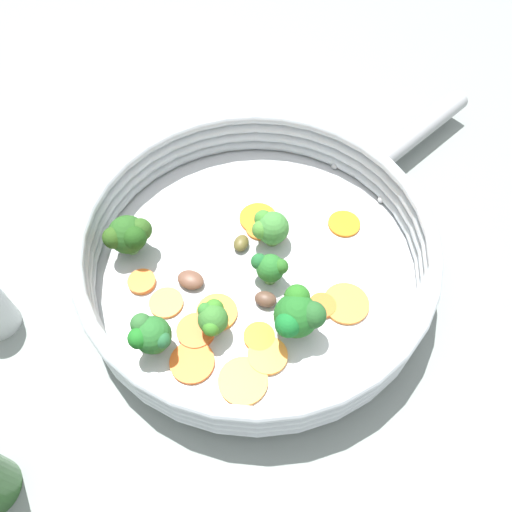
# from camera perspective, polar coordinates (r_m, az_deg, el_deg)

# --- Properties ---
(ground_plane) EXTENTS (4.00, 4.00, 0.00)m
(ground_plane) POSITION_cam_1_polar(r_m,az_deg,el_deg) (0.56, -0.00, -1.80)
(ground_plane) COLOR slate
(skillet) EXTENTS (0.36, 0.36, 0.02)m
(skillet) POSITION_cam_1_polar(r_m,az_deg,el_deg) (0.55, -0.00, -1.35)
(skillet) COLOR #B2B5B7
(skillet) RESTS_ON ground_plane
(skillet_rim_wall) EXTENTS (0.37, 0.37, 0.06)m
(skillet_rim_wall) POSITION_cam_1_polar(r_m,az_deg,el_deg) (0.52, -0.00, 0.82)
(skillet_rim_wall) COLOR #AFB7BD
(skillet_rim_wall) RESTS_ON skillet
(skillet_handle) EXTENTS (0.18, 0.13, 0.03)m
(skillet_handle) POSITION_cam_1_polar(r_m,az_deg,el_deg) (0.69, 17.65, 13.14)
(skillet_handle) COLOR #999B9E
(skillet_handle) RESTS_ON skillet
(skillet_rivet_left) EXTENTS (0.01, 0.01, 0.01)m
(skillet_rivet_left) POSITION_cam_1_polar(r_m,az_deg,el_deg) (0.61, 14.14, 6.32)
(skillet_rivet_left) COLOR #B6B5B8
(skillet_rivet_left) RESTS_ON skillet
(skillet_rivet_right) EXTENTS (0.01, 0.01, 0.01)m
(skillet_rivet_right) POSITION_cam_1_polar(r_m,az_deg,el_deg) (0.64, 9.01, 10.14)
(skillet_rivet_right) COLOR #AFB1B3
(skillet_rivet_right) RESTS_ON skillet
(carrot_slice_0) EXTENTS (0.06, 0.06, 0.00)m
(carrot_slice_0) POSITION_cam_1_polar(r_m,az_deg,el_deg) (0.53, 10.25, -5.37)
(carrot_slice_0) COLOR orange
(carrot_slice_0) RESTS_ON skillet
(carrot_slice_1) EXTENTS (0.07, 0.07, 0.00)m
(carrot_slice_1) POSITION_cam_1_polar(r_m,az_deg,el_deg) (0.48, -1.51, -14.10)
(carrot_slice_1) COLOR orange
(carrot_slice_1) RESTS_ON skillet
(carrot_slice_2) EXTENTS (0.04, 0.04, 0.00)m
(carrot_slice_2) POSITION_cam_1_polar(r_m,az_deg,el_deg) (0.53, -10.23, -5.29)
(carrot_slice_2) COLOR orange
(carrot_slice_2) RESTS_ON skillet
(carrot_slice_3) EXTENTS (0.06, 0.06, 0.00)m
(carrot_slice_3) POSITION_cam_1_polar(r_m,az_deg,el_deg) (0.49, -7.31, -11.95)
(carrot_slice_3) COLOR orange
(carrot_slice_3) RESTS_ON skillet
(carrot_slice_4) EXTENTS (0.04, 0.04, 0.00)m
(carrot_slice_4) POSITION_cam_1_polar(r_m,az_deg,el_deg) (0.57, 1.90, 3.11)
(carrot_slice_4) COLOR orange
(carrot_slice_4) RESTS_ON skillet
(carrot_slice_5) EXTENTS (0.05, 0.05, 0.00)m
(carrot_slice_5) POSITION_cam_1_polar(r_m,az_deg,el_deg) (0.58, 10.04, 3.64)
(carrot_slice_5) COLOR orange
(carrot_slice_5) RESTS_ON skillet
(carrot_slice_6) EXTENTS (0.03, 0.03, 0.00)m
(carrot_slice_6) POSITION_cam_1_polar(r_m,az_deg,el_deg) (0.57, 0.44, 3.21)
(carrot_slice_6) COLOR orange
(carrot_slice_6) RESTS_ON skillet
(carrot_slice_7) EXTENTS (0.04, 0.04, 0.01)m
(carrot_slice_7) POSITION_cam_1_polar(r_m,az_deg,el_deg) (0.51, -6.90, -8.52)
(carrot_slice_7) COLOR orange
(carrot_slice_7) RESTS_ON skillet
(carrot_slice_8) EXTENTS (0.04, 0.04, 0.01)m
(carrot_slice_8) POSITION_cam_1_polar(r_m,az_deg,el_deg) (0.50, 0.37, -9.22)
(carrot_slice_8) COLOR orange
(carrot_slice_8) RESTS_ON skillet
(carrot_slice_9) EXTENTS (0.04, 0.04, 0.00)m
(carrot_slice_9) POSITION_cam_1_polar(r_m,az_deg,el_deg) (0.52, 7.58, -5.64)
(carrot_slice_9) COLOR #D85D1E
(carrot_slice_9) RESTS_ON skillet
(carrot_slice_10) EXTENTS (0.04, 0.04, 0.01)m
(carrot_slice_10) POSITION_cam_1_polar(r_m,az_deg,el_deg) (0.54, -12.94, -2.65)
(carrot_slice_10) COLOR orange
(carrot_slice_10) RESTS_ON skillet
(carrot_slice_11) EXTENTS (0.04, 0.04, 0.00)m
(carrot_slice_11) POSITION_cam_1_polar(r_m,az_deg,el_deg) (0.51, -4.50, -6.44)
(carrot_slice_11) COLOR orange
(carrot_slice_11) RESTS_ON skillet
(carrot_slice_12) EXTENTS (0.05, 0.05, 0.01)m
(carrot_slice_12) POSITION_cam_1_polar(r_m,az_deg,el_deg) (0.49, 1.33, -11.30)
(carrot_slice_12) COLOR orange
(carrot_slice_12) RESTS_ON skillet
(carrot_slice_13) EXTENTS (0.06, 0.06, 0.00)m
(carrot_slice_13) POSITION_cam_1_polar(r_m,az_deg,el_deg) (0.58, 0.25, 4.33)
(carrot_slice_13) COLOR orange
(carrot_slice_13) RESTS_ON skillet
(broccoli_floret_0) EXTENTS (0.03, 0.04, 0.04)m
(broccoli_floret_0) POSITION_cam_1_polar(r_m,az_deg,el_deg) (0.48, -5.00, -7.10)
(broccoli_floret_0) COLOR #7EA468
(broccoli_floret_0) RESTS_ON skillet
(broccoli_floret_1) EXTENTS (0.04, 0.04, 0.04)m
(broccoli_floret_1) POSITION_cam_1_polar(r_m,az_deg,el_deg) (0.54, 1.60, 3.26)
(broccoli_floret_1) COLOR olive
(broccoli_floret_1) RESTS_ON skillet
(broccoli_floret_2) EXTENTS (0.05, 0.05, 0.05)m
(broccoli_floret_2) POSITION_cam_1_polar(r_m,az_deg,el_deg) (0.54, -14.34, 2.34)
(broccoli_floret_2) COLOR #7FB469
(broccoli_floret_2) RESTS_ON skillet
(broccoli_floret_3) EXTENTS (0.05, 0.05, 0.05)m
(broccoli_floret_3) POSITION_cam_1_polar(r_m,az_deg,el_deg) (0.48, 4.76, -6.67)
(broccoli_floret_3) COLOR #749855
(broccoli_floret_3) RESTS_ON skillet
(broccoli_floret_4) EXTENTS (0.03, 0.03, 0.04)m
(broccoli_floret_4) POSITION_cam_1_polar(r_m,az_deg,el_deg) (0.51, 1.59, -1.26)
(broccoli_floret_4) COLOR #5F9245
(broccoli_floret_4) RESTS_ON skillet
(broccoli_floret_5) EXTENTS (0.04, 0.04, 0.05)m
(broccoli_floret_5) POSITION_cam_1_polar(r_m,az_deg,el_deg) (0.48, -11.98, -8.81)
(broccoli_floret_5) COLOR #769550
(broccoli_floret_5) RESTS_ON skillet
(mushroom_piece_0) EXTENTS (0.03, 0.03, 0.01)m
(mushroom_piece_0) POSITION_cam_1_polar(r_m,az_deg,el_deg) (0.51, 1.10, -4.96)
(mushroom_piece_0) COLOR brown
(mushroom_piece_0) RESTS_ON skillet
(mushroom_piece_1) EXTENTS (0.04, 0.03, 0.01)m
(mushroom_piece_1) POSITION_cam_1_polar(r_m,az_deg,el_deg) (0.53, -7.48, -2.71)
(mushroom_piece_1) COLOR brown
(mushroom_piece_1) RESTS_ON skillet
(mushroom_piece_2) EXTENTS (0.02, 0.03, 0.01)m
(mushroom_piece_2) POSITION_cam_1_polar(r_m,az_deg,el_deg) (0.55, -1.71, 1.48)
(mushroom_piece_2) COLOR brown
(mushroom_piece_2) RESTS_ON skillet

